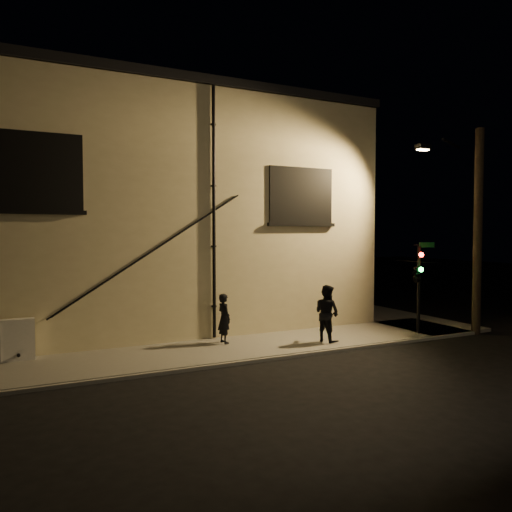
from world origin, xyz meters
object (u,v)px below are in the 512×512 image
traffic_signal (417,273)px  pedestrian_b (327,313)px  pedestrian_a (224,318)px  streetlamp_pole (475,226)px  utility_cabinet (0,341)px

traffic_signal → pedestrian_b: bearing=173.2°
pedestrian_a → pedestrian_b: (3.09, -1.25, 0.13)m
pedestrian_a → streetlamp_pole: size_ratio=0.22×
utility_cabinet → pedestrian_a: size_ratio=1.10×
streetlamp_pole → traffic_signal: bearing=168.8°
utility_cabinet → streetlamp_pole: (15.22, -2.67, 3.19)m
utility_cabinet → streetlamp_pole: size_ratio=0.24×
utility_cabinet → traffic_signal: bearing=-9.7°
traffic_signal → utility_cabinet: bearing=170.3°
pedestrian_b → traffic_signal: size_ratio=0.58×
pedestrian_a → pedestrian_b: pedestrian_b is taller
traffic_signal → streetlamp_pole: 2.83m
pedestrian_b → streetlamp_pole: 6.47m
pedestrian_a → streetlamp_pole: streetlamp_pole is taller
pedestrian_b → traffic_signal: bearing=-111.8°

